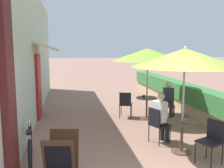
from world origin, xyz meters
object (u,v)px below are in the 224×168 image
cafe_chair_mid_right (126,103)px  coffee_cup_mid (144,96)px  cafe_chair_near_left (212,138)px  coffee_cup_near (185,121)px  menu_board (62,159)px  seated_patron_mid_left (168,99)px  patio_table_near (182,131)px  bicycle_leaning (30,147)px  patio_umbrella_near (185,58)px  patio_umbrella_mid (148,55)px  cafe_chair_near_right (157,122)px  patio_table_mid (147,104)px  seated_patron_near_right (161,115)px  cafe_chair_mid_left (168,103)px

cafe_chair_mid_right → coffee_cup_mid: cafe_chair_mid_right is taller
cafe_chair_near_left → coffee_cup_mid: (-0.37, 3.32, 0.23)m
coffee_cup_near → menu_board: size_ratio=0.10×
seated_patron_mid_left → menu_board: (-3.30, -3.31, -0.26)m
patio_table_near → cafe_chair_mid_right: 2.96m
coffee_cup_near → bicycle_leaning: size_ratio=0.05×
bicycle_leaning → patio_umbrella_near: bearing=-7.2°
patio_umbrella_mid → bicycle_leaning: patio_umbrella_mid is taller
menu_board → cafe_chair_near_left: bearing=15.5°
patio_umbrella_mid → seated_patron_mid_left: patio_umbrella_mid is taller
cafe_chair_near_left → coffee_cup_near: size_ratio=9.67×
patio_table_near → seated_patron_mid_left: seated_patron_mid_left is taller
patio_umbrella_mid → cafe_chair_mid_right: bearing=166.1°
cafe_chair_near_right → cafe_chair_mid_right: bearing=162.4°
patio_table_mid → cafe_chair_near_right: bearing=-101.4°
seated_patron_near_right → patio_umbrella_mid: size_ratio=0.54×
patio_umbrella_mid → seated_patron_mid_left: (0.63, -0.27, -1.40)m
cafe_chair_near_right → seated_patron_mid_left: (1.06, 1.86, 0.17)m
bicycle_leaning → cafe_chair_near_left: bearing=-16.9°
cafe_chair_mid_right → bicycle_leaning: bearing=-111.6°
seated_patron_near_right → coffee_cup_mid: (0.22, 2.07, 0.06)m
cafe_chair_near_left → coffee_cup_mid: size_ratio=9.67×
seated_patron_mid_left → cafe_chair_near_right: bearing=80.5°
cafe_chair_mid_right → coffee_cup_near: bearing=-59.2°
cafe_chair_mid_right → cafe_chair_mid_left: bearing=6.4°
cafe_chair_near_right → menu_board: size_ratio=1.01×
seated_patron_near_right → bicycle_leaning: bearing=-100.9°
coffee_cup_mid → patio_table_near: bearing=-89.5°
patio_table_mid → bicycle_leaning: size_ratio=0.40×
patio_table_mid → menu_board: (-2.66, -3.58, -0.06)m
cafe_chair_near_left → patio_umbrella_mid: patio_umbrella_mid is taller
coffee_cup_mid → menu_board: size_ratio=0.10×
cafe_chair_near_right → bicycle_leaning: size_ratio=0.50×
seated_patron_near_right → coffee_cup_mid: bearing=150.5°
patio_umbrella_near → coffee_cup_near: patio_umbrella_near is taller
cafe_chair_mid_left → patio_table_mid: bearing=6.4°
cafe_chair_mid_left → patio_umbrella_near: bearing=93.8°
coffee_cup_near → cafe_chair_mid_right: bearing=100.5°
patio_umbrella_near → menu_board: size_ratio=2.69×
cafe_chair_near_right → patio_table_mid: 2.18m
seated_patron_mid_left → coffee_cup_near: bearing=94.6°
cafe_chair_mid_right → bicycle_leaning: cafe_chair_mid_right is taller
seated_patron_mid_left → cafe_chair_mid_right: bearing=1.7°
coffee_cup_near → seated_patron_near_right: bearing=105.8°
menu_board → patio_umbrella_near: bearing=28.8°
coffee_cup_mid → bicycle_leaning: coffee_cup_mid is taller
patio_table_mid → menu_board: size_ratio=0.81×
patio_table_near → menu_board: (-2.58, -0.85, -0.06)m
cafe_chair_near_right → coffee_cup_mid: cafe_chair_near_right is taller
patio_umbrella_near → bicycle_leaning: 3.64m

